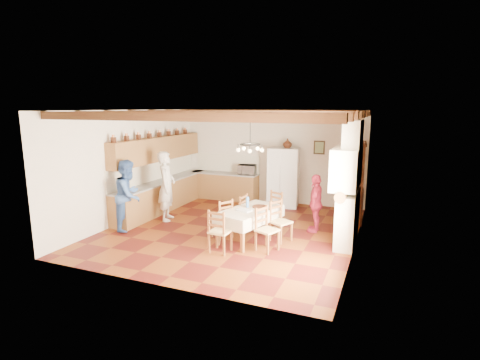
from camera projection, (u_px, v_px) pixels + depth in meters
name	position (u px, v px, depth m)	size (l,w,h in m)	color
floor	(232.00, 230.00, 9.52)	(6.00, 6.50, 0.02)	#4C140F
ceiling	(231.00, 110.00, 8.94)	(6.00, 6.50, 0.02)	white
wall_back	(271.00, 156.00, 12.20)	(6.00, 0.02, 3.00)	silver
wall_front	(155.00, 203.00, 6.27)	(6.00, 0.02, 3.00)	silver
wall_left	(132.00, 165.00, 10.35)	(0.02, 6.50, 3.00)	silver
wall_right	(359.00, 181.00, 8.12)	(0.02, 6.50, 3.00)	silver
ceiling_beams	(231.00, 114.00, 8.96)	(6.00, 6.30, 0.16)	#371911
lower_cabinets_left	(164.00, 195.00, 11.39)	(0.60, 4.30, 0.86)	brown
lower_cabinets_back	(224.00, 186.00, 12.69)	(2.30, 0.60, 0.86)	brown
countertop_left	(164.00, 181.00, 11.30)	(0.62, 4.30, 0.04)	gray
countertop_back	(224.00, 173.00, 12.61)	(2.34, 0.62, 0.04)	gray
backsplash_left	(155.00, 170.00, 11.35)	(0.03, 4.30, 0.60)	beige
backsplash_back	(228.00, 163.00, 12.80)	(2.30, 0.03, 0.60)	beige
upper_cabinets	(159.00, 149.00, 11.17)	(0.35, 4.20, 0.70)	brown
fireplace	(346.00, 183.00, 8.43)	(0.56, 1.60, 2.80)	beige
wall_picture	(319.00, 147.00, 11.53)	(0.34, 0.03, 0.42)	#2E2314
refrigerator	(283.00, 177.00, 11.69)	(0.92, 0.76, 1.84)	silver
hutch	(354.00, 182.00, 10.17)	(0.50, 1.18, 2.15)	#3A1D0F
dining_table	(250.00, 213.00, 8.72)	(1.27, 1.85, 0.74)	beige
chandelier	(250.00, 144.00, 8.42)	(0.47, 0.47, 0.03)	black
chair_left_near	(222.00, 218.00, 8.88)	(0.42, 0.40, 0.96)	brown
chair_left_far	(237.00, 213.00, 9.35)	(0.42, 0.40, 0.96)	brown
chair_right_near	(267.00, 229.00, 8.07)	(0.42, 0.40, 0.96)	brown
chair_right_far	(281.00, 221.00, 8.65)	(0.42, 0.40, 0.96)	brown
chair_end_near	(220.00, 231.00, 7.99)	(0.42, 0.40, 0.96)	brown
chair_end_far	(272.00, 210.00, 9.57)	(0.42, 0.40, 0.96)	brown
person_man	(167.00, 186.00, 10.22)	(0.70, 0.46, 1.91)	beige
person_woman_blue	(129.00, 195.00, 9.41)	(0.87, 0.68, 1.80)	#3A60A8
person_woman_red	(316.00, 203.00, 9.29)	(0.86, 0.36, 1.46)	#AC223A
microwave	(247.00, 170.00, 12.27)	(0.57, 0.39, 0.32)	silver
fridge_vase	(288.00, 143.00, 11.45)	(0.28, 0.28, 0.29)	#3A1D0F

